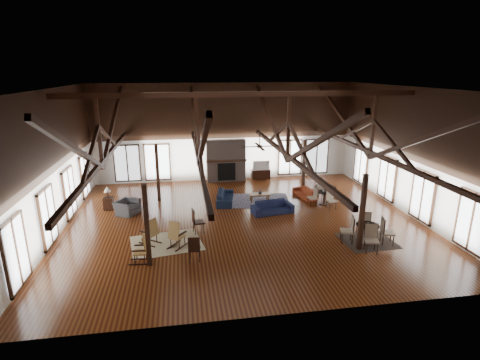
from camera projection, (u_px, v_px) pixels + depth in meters
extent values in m
plane|color=brown|center=(243.00, 221.00, 17.38)|extent=(16.00, 16.00, 0.00)
cube|color=black|center=(244.00, 88.00, 15.67)|extent=(16.00, 14.00, 0.02)
cube|color=silver|center=(225.00, 133.00, 23.15)|extent=(16.00, 0.02, 6.00)
cube|color=silver|center=(287.00, 217.00, 9.90)|extent=(16.00, 0.02, 6.00)
cube|color=silver|center=(51.00, 165.00, 15.33)|extent=(0.02, 14.00, 6.00)
cube|color=silver|center=(410.00, 152.00, 17.72)|extent=(0.02, 14.00, 6.00)
cube|color=black|center=(244.00, 94.00, 15.74)|extent=(15.60, 0.18, 0.22)
cube|color=black|center=(102.00, 162.00, 15.61)|extent=(0.16, 13.70, 0.18)
cube|color=black|center=(99.00, 130.00, 15.23)|extent=(0.14, 0.14, 2.70)
cube|color=black|center=(113.00, 121.00, 18.58)|extent=(0.15, 7.07, 3.12)
cube|color=black|center=(77.00, 150.00, 11.95)|extent=(0.15, 7.07, 3.12)
cube|color=black|center=(198.00, 158.00, 16.21)|extent=(0.16, 13.70, 0.18)
cube|color=black|center=(197.00, 127.00, 15.83)|extent=(0.14, 0.14, 2.70)
cube|color=black|center=(194.00, 120.00, 19.18)|extent=(0.15, 7.07, 3.12)
cube|color=black|center=(202.00, 147.00, 12.55)|extent=(0.15, 7.07, 3.12)
cube|color=black|center=(287.00, 155.00, 16.81)|extent=(0.16, 13.70, 0.18)
cube|color=black|center=(289.00, 125.00, 16.43)|extent=(0.14, 0.14, 2.70)
cube|color=black|center=(270.00, 118.00, 19.78)|extent=(0.15, 7.07, 3.12)
cube|color=black|center=(316.00, 143.00, 13.15)|extent=(0.15, 7.07, 3.12)
cube|color=black|center=(371.00, 152.00, 17.41)|extent=(0.16, 13.70, 0.18)
cube|color=black|center=(373.00, 123.00, 17.03)|extent=(0.14, 0.14, 2.70)
cube|color=black|center=(342.00, 117.00, 20.38)|extent=(0.15, 7.07, 3.12)
cube|color=black|center=(420.00, 140.00, 13.75)|extent=(0.15, 7.07, 3.12)
cube|color=black|center=(147.00, 226.00, 13.03)|extent=(0.16, 0.16, 3.05)
cube|color=black|center=(362.00, 213.00, 14.23)|extent=(0.16, 0.16, 3.05)
cube|color=black|center=(158.00, 173.00, 19.66)|extent=(0.16, 0.16, 3.05)
cube|color=black|center=(304.00, 167.00, 20.86)|extent=(0.16, 0.16, 3.05)
cube|color=#736057|center=(226.00, 160.00, 23.34)|extent=(2.40, 0.62, 2.60)
cube|color=black|center=(227.00, 172.00, 23.22)|extent=(1.10, 0.06, 1.10)
cube|color=black|center=(226.00, 161.00, 23.06)|extent=(2.50, 0.20, 0.12)
cylinder|color=black|center=(260.00, 138.00, 15.36)|extent=(0.04, 0.04, 0.70)
cylinder|color=black|center=(260.00, 146.00, 15.45)|extent=(0.20, 0.20, 0.10)
cube|color=black|center=(270.00, 146.00, 15.52)|extent=(0.70, 0.12, 0.02)
cube|color=black|center=(257.00, 144.00, 15.88)|extent=(0.12, 0.70, 0.02)
cube|color=black|center=(249.00, 147.00, 15.39)|extent=(0.70, 0.12, 0.02)
cube|color=black|center=(262.00, 149.00, 15.03)|extent=(0.12, 0.70, 0.02)
imported|color=#151B3A|center=(273.00, 207.00, 18.24)|extent=(2.13, 1.13, 0.59)
imported|color=#131D35|center=(225.00, 197.00, 19.73)|extent=(2.14, 1.15, 0.59)
imported|color=#97391D|center=(305.00, 193.00, 20.57)|extent=(1.78, 0.97, 0.49)
cube|color=brown|center=(260.00, 194.00, 19.88)|extent=(1.08, 0.55, 0.06)
cube|color=brown|center=(252.00, 199.00, 19.70)|extent=(0.06, 0.06, 0.35)
cube|color=brown|center=(251.00, 197.00, 20.04)|extent=(0.06, 0.06, 0.35)
cube|color=brown|center=(268.00, 199.00, 19.84)|extent=(0.06, 0.06, 0.35)
cube|color=brown|center=(267.00, 196.00, 20.17)|extent=(0.06, 0.06, 0.35)
imported|color=#B2B2B2|center=(260.00, 192.00, 19.83)|extent=(0.23, 0.23, 0.20)
imported|color=#363538|center=(127.00, 207.00, 18.13)|extent=(1.37, 1.32, 0.69)
cube|color=black|center=(109.00, 203.00, 18.76)|extent=(0.47, 0.47, 0.62)
cylinder|color=black|center=(108.00, 194.00, 18.62)|extent=(0.08, 0.08, 0.37)
cone|color=#F3E7CC|center=(107.00, 189.00, 18.55)|extent=(0.33, 0.33, 0.27)
cube|color=#A4783E|center=(150.00, 234.00, 15.01)|extent=(0.65, 0.65, 0.05)
cube|color=#A4783E|center=(153.00, 228.00, 14.82)|extent=(0.44, 0.49, 0.68)
cube|color=black|center=(147.00, 245.00, 14.96)|extent=(0.69, 0.55, 0.05)
cube|color=black|center=(154.00, 241.00, 15.29)|extent=(0.69, 0.55, 0.05)
cube|color=#A4783E|center=(178.00, 237.00, 14.75)|extent=(0.67, 0.67, 0.05)
cube|color=#A4783E|center=(174.00, 231.00, 14.47)|extent=(0.50, 0.44, 0.70)
cube|color=black|center=(174.00, 245.00, 14.96)|extent=(0.56, 0.72, 0.05)
cube|color=black|center=(182.00, 247.00, 14.78)|extent=(0.56, 0.72, 0.05)
cube|color=#A4783E|center=(140.00, 252.00, 13.54)|extent=(0.47, 0.49, 0.05)
cube|color=#A4783E|center=(145.00, 244.00, 13.47)|extent=(0.21, 0.47, 0.66)
cube|color=black|center=(140.00, 264.00, 13.47)|extent=(0.81, 0.11, 0.05)
cube|color=black|center=(142.00, 259.00, 13.83)|extent=(0.81, 0.11, 0.05)
cube|color=black|center=(198.00, 222.00, 15.96)|extent=(0.54, 0.54, 0.06)
cube|color=black|center=(193.00, 216.00, 15.81)|extent=(0.12, 0.47, 0.61)
cylinder|color=black|center=(199.00, 227.00, 16.03)|extent=(0.04, 0.04, 0.50)
cube|color=black|center=(194.00, 249.00, 13.67)|extent=(0.46, 0.46, 0.05)
cube|color=black|center=(194.00, 245.00, 13.41)|extent=(0.43, 0.08, 0.56)
cylinder|color=black|center=(195.00, 255.00, 13.73)|extent=(0.03, 0.03, 0.45)
cylinder|color=black|center=(368.00, 225.00, 14.94)|extent=(0.91, 0.91, 0.04)
cylinder|color=black|center=(367.00, 234.00, 15.05)|extent=(0.10, 0.10, 0.75)
cylinder|color=black|center=(366.00, 243.00, 15.16)|extent=(0.55, 0.55, 0.04)
cylinder|color=black|center=(325.00, 192.00, 19.33)|extent=(0.79, 0.79, 0.04)
cylinder|color=black|center=(324.00, 198.00, 19.42)|extent=(0.10, 0.10, 0.65)
cylinder|color=black|center=(324.00, 204.00, 19.51)|extent=(0.47, 0.47, 0.04)
imported|color=#B2B2B2|center=(368.00, 224.00, 14.92)|extent=(0.13, 0.13, 0.09)
imported|color=#B2B2B2|center=(323.00, 191.00, 19.32)|extent=(0.15, 0.15, 0.09)
cube|color=black|center=(261.00, 174.00, 24.03)|extent=(1.17, 0.44, 0.58)
imported|color=#B2B2B2|center=(261.00, 165.00, 23.86)|extent=(1.06, 0.17, 0.61)
cube|color=#CDBC8E|center=(166.00, 243.00, 15.14)|extent=(3.08, 2.60, 0.01)
cube|color=#1B1C4C|center=(260.00, 200.00, 20.06)|extent=(3.36, 2.69, 0.01)
cube|color=black|center=(367.00, 241.00, 15.36)|extent=(2.15, 1.97, 0.01)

